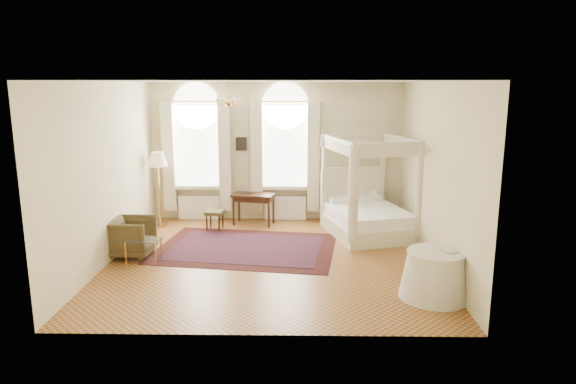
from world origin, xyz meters
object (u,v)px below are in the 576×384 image
writing_desk (253,198)px  floor_lamp (158,163)px  stool (215,214)px  armchair (131,237)px  canopy_bed (368,213)px  coffee_table (143,241)px  nightstand (371,211)px  side_table (435,275)px

writing_desk → floor_lamp: bearing=-175.4°
stool → armchair: bearing=-125.3°
canopy_bed → armchair: canopy_bed is taller
armchair → floor_lamp: 2.41m
armchair → stool: bearing=-33.6°
writing_desk → stool: writing_desk is taller
writing_desk → floor_lamp: size_ratio=0.61×
stool → canopy_bed: bearing=-6.3°
stool → coffee_table: 2.40m
nightstand → stool: 3.70m
stool → armchair: size_ratio=0.53×
canopy_bed → nightstand: bearing=79.1°
stool → floor_lamp: size_ratio=0.25×
canopy_bed → coffee_table: (-4.41, -1.81, -0.09)m
writing_desk → armchair: 3.18m
nightstand → coffee_table: bearing=-148.1°
nightstand → side_table: (0.38, -4.41, 0.09)m
canopy_bed → stool: size_ratio=5.30×
writing_desk → armchair: bearing=-133.1°
canopy_bed → writing_desk: (-2.58, 0.84, 0.14)m
canopy_bed → writing_desk: 2.72m
nightstand → armchair: size_ratio=0.68×
coffee_table → nightstand: bearing=31.9°
writing_desk → side_table: size_ratio=0.98×
side_table → stool: bearing=137.2°
stool → side_table: size_ratio=0.40×
armchair → floor_lamp: bearing=1.8°
stool → coffee_table: coffee_table is taller
armchair → side_table: (5.33, -1.86, -0.01)m
coffee_table → side_table: (4.99, -1.53, -0.03)m
canopy_bed → side_table: (0.58, -3.34, -0.12)m
armchair → side_table: bearing=-107.5°
side_table → writing_desk: bearing=127.1°
armchair → coffee_table: (0.34, -0.33, 0.02)m
armchair → coffee_table: armchair is taller
writing_desk → stool: bearing=-151.6°
coffee_table → floor_lamp: floor_lamp is taller
floor_lamp → writing_desk: bearing=4.6°
nightstand → writing_desk: 2.82m
coffee_table → side_table: 5.22m
nightstand → side_table: 4.43m
canopy_bed → stool: 3.45m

